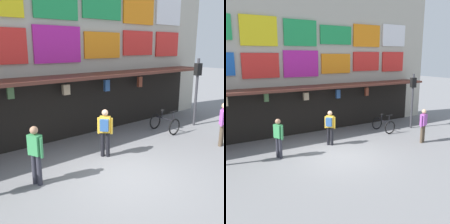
{
  "view_description": "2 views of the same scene",
  "coord_description": "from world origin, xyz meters",
  "views": [
    {
      "loc": [
        -4.76,
        -5.26,
        3.71
      ],
      "look_at": [
        1.01,
        1.94,
        1.4
      ],
      "focal_mm": 41.85,
      "sensor_mm": 36.0,
      "label": 1
    },
    {
      "loc": [
        -5.42,
        -9.05,
        4.17
      ],
      "look_at": [
        0.81,
        1.53,
        1.56
      ],
      "focal_mm": 42.05,
      "sensor_mm": 36.0,
      "label": 2
    }
  ],
  "objects": [
    {
      "name": "pedestrian_in_black",
      "position": [
        0.33,
        1.48,
        0.98
      ],
      "size": [
        0.47,
        0.47,
        1.68
      ],
      "color": "black",
      "rests_on": "ground"
    },
    {
      "name": "pedestrian_in_green",
      "position": [
        -2.27,
        1.16,
        0.95
      ],
      "size": [
        0.34,
        0.49,
        1.68
      ],
      "color": "#2D2D38",
      "rests_on": "ground"
    },
    {
      "name": "bicycle_parked",
      "position": [
        4.06,
        1.99,
        0.39
      ],
      "size": [
        0.73,
        1.16,
        1.05
      ],
      "color": "black",
      "rests_on": "ground"
    },
    {
      "name": "ground_plane",
      "position": [
        0.0,
        0.0,
        0.0
      ],
      "size": [
        80.0,
        80.0,
        0.0
      ],
      "primitive_type": "plane",
      "color": "slate"
    },
    {
      "name": "shopfront",
      "position": [
        0.0,
        4.57,
        3.96
      ],
      "size": [
        18.0,
        2.6,
        8.0
      ],
      "color": "#B2AD9E",
      "rests_on": "ground"
    },
    {
      "name": "traffic_light_far",
      "position": [
        5.99,
        1.78,
        2.14
      ],
      "size": [
        0.33,
        0.35,
        3.2
      ],
      "color": "#38383D",
      "rests_on": "ground"
    },
    {
      "name": "pedestrian_in_purple",
      "position": [
        4.46,
        -0.48,
        0.95
      ],
      "size": [
        0.51,
        0.31,
        1.68
      ],
      "color": "brown",
      "rests_on": "ground"
    }
  ]
}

